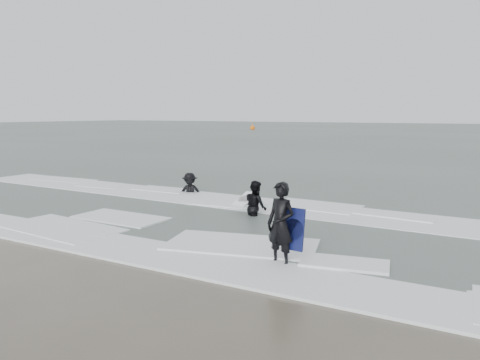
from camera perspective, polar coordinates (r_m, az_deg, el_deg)
The scene contains 8 objects.
ground at distance 12.70m, azimuth -11.60°, elevation -7.69°, with size 320.00×320.00×0.00m, color brown.
sea at distance 89.48m, azimuth 25.22°, elevation 5.21°, with size 320.00×320.00×0.00m, color #47544C.
surfer_centre at distance 10.85m, azimuth 4.91°, elevation -10.31°, with size 0.71×0.46×1.94m, color black.
surfer_wading at distance 15.72m, azimuth 1.93°, elevation -4.46°, with size 0.86×0.67×1.77m, color black.
surfer_breaker at distance 20.06m, azimuth -6.12°, elevation -1.75°, with size 1.15×0.66×1.78m, color black.
surf_foam at distance 15.54m, azimuth -2.43°, elevation -4.46°, with size 30.03×9.06×0.09m.
bodyboards at distance 15.18m, azimuth 14.98°, elevation -3.27°, with size 8.65×11.21×1.25m.
buoy at distance 97.71m, azimuth 1.54°, elevation 6.37°, with size 1.00×1.00×1.65m.
Camera 1 is at (8.24, -9.04, 3.43)m, focal length 35.00 mm.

